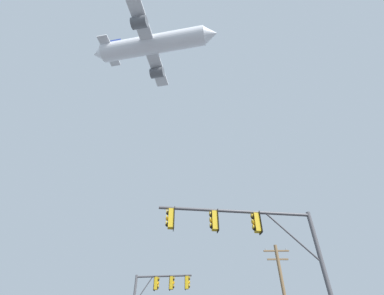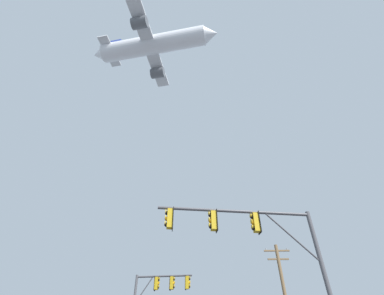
% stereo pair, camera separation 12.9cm
% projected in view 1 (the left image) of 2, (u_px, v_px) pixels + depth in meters
% --- Properties ---
extents(signal_pole_near, '(7.50, 1.30, 6.79)m').
position_uv_depth(signal_pole_near, '(257.00, 240.00, 12.13)').
color(signal_pole_near, '#4C4C51').
rests_on(signal_pole_near, ground).
extents(signal_pole_far, '(4.63, 0.79, 6.12)m').
position_uv_depth(signal_pole_far, '(157.00, 294.00, 20.67)').
color(signal_pole_far, '#4C4C51').
rests_on(signal_pole_far, ground).
extents(airplane, '(25.85, 19.97, 7.04)m').
position_uv_depth(airplane, '(153.00, 45.00, 52.68)').
color(airplane, white).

